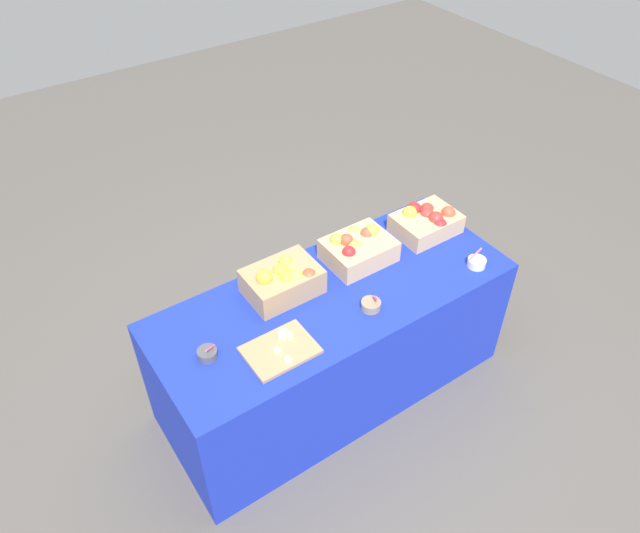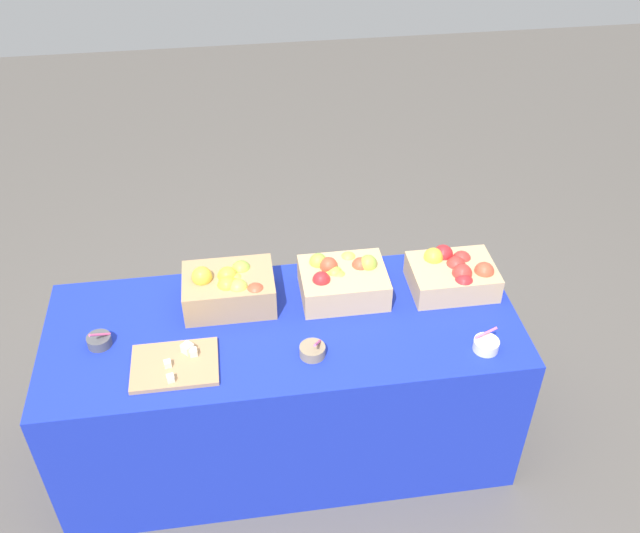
{
  "view_description": "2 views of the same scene",
  "coord_description": "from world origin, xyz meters",
  "px_view_note": "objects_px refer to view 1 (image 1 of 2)",
  "views": [
    {
      "loc": [
        -1.32,
        -1.82,
        2.89
      ],
      "look_at": [
        -0.03,
        0.07,
        0.89
      ],
      "focal_mm": 34.4,
      "sensor_mm": 36.0,
      "label": 1
    },
    {
      "loc": [
        -0.15,
        -2.08,
        2.67
      ],
      "look_at": [
        0.15,
        -0.01,
        1.02
      ],
      "focal_mm": 39.63,
      "sensor_mm": 36.0,
      "label": 2
    }
  ],
  "objects_px": {
    "sample_bowl_far": "(477,262)",
    "apple_crate_middle": "(358,248)",
    "sample_bowl_mid": "(208,354)",
    "apple_crate_left": "(427,221)",
    "sample_bowl_near": "(371,305)",
    "cutting_board_front": "(280,349)",
    "apple_crate_right": "(284,280)"
  },
  "relations": [
    {
      "from": "apple_crate_left",
      "to": "sample_bowl_mid",
      "type": "height_order",
      "value": "apple_crate_left"
    },
    {
      "from": "sample_bowl_mid",
      "to": "sample_bowl_far",
      "type": "distance_m",
      "value": 1.49
    },
    {
      "from": "sample_bowl_mid",
      "to": "sample_bowl_far",
      "type": "relative_size",
      "value": 0.98
    },
    {
      "from": "sample_bowl_far",
      "to": "apple_crate_middle",
      "type": "bearing_deg",
      "value": 140.19
    },
    {
      "from": "sample_bowl_near",
      "to": "sample_bowl_far",
      "type": "distance_m",
      "value": 0.67
    },
    {
      "from": "cutting_board_front",
      "to": "sample_bowl_mid",
      "type": "bearing_deg",
      "value": 151.65
    },
    {
      "from": "apple_crate_right",
      "to": "cutting_board_front",
      "type": "distance_m",
      "value": 0.4
    },
    {
      "from": "sample_bowl_mid",
      "to": "sample_bowl_near",
      "type": "bearing_deg",
      "value": -11.94
    },
    {
      "from": "apple_crate_right",
      "to": "cutting_board_front",
      "type": "xyz_separation_m",
      "value": [
        -0.22,
        -0.33,
        -0.07
      ]
    },
    {
      "from": "apple_crate_middle",
      "to": "sample_bowl_mid",
      "type": "xyz_separation_m",
      "value": [
        -0.98,
        -0.17,
        -0.05
      ]
    },
    {
      "from": "apple_crate_middle",
      "to": "sample_bowl_near",
      "type": "xyz_separation_m",
      "value": [
        -0.17,
        -0.34,
        -0.05
      ]
    },
    {
      "from": "apple_crate_left",
      "to": "sample_bowl_near",
      "type": "bearing_deg",
      "value": -153.67
    },
    {
      "from": "apple_crate_middle",
      "to": "apple_crate_right",
      "type": "bearing_deg",
      "value": -179.92
    },
    {
      "from": "apple_crate_middle",
      "to": "sample_bowl_far",
      "type": "distance_m",
      "value": 0.64
    },
    {
      "from": "apple_crate_left",
      "to": "sample_bowl_mid",
      "type": "xyz_separation_m",
      "value": [
        -1.45,
        -0.15,
        -0.05
      ]
    },
    {
      "from": "apple_crate_left",
      "to": "sample_bowl_near",
      "type": "relative_size",
      "value": 3.55
    },
    {
      "from": "apple_crate_left",
      "to": "sample_bowl_far",
      "type": "distance_m",
      "value": 0.39
    },
    {
      "from": "apple_crate_left",
      "to": "sample_bowl_near",
      "type": "height_order",
      "value": "apple_crate_left"
    },
    {
      "from": "cutting_board_front",
      "to": "sample_bowl_mid",
      "type": "height_order",
      "value": "sample_bowl_mid"
    },
    {
      "from": "apple_crate_left",
      "to": "apple_crate_right",
      "type": "distance_m",
      "value": 0.94
    },
    {
      "from": "apple_crate_right",
      "to": "sample_bowl_mid",
      "type": "height_order",
      "value": "apple_crate_right"
    },
    {
      "from": "apple_crate_middle",
      "to": "apple_crate_right",
      "type": "distance_m",
      "value": 0.47
    },
    {
      "from": "cutting_board_front",
      "to": "sample_bowl_far",
      "type": "bearing_deg",
      "value": -3.78
    },
    {
      "from": "sample_bowl_far",
      "to": "sample_bowl_near",
      "type": "bearing_deg",
      "value": 174.44
    },
    {
      "from": "apple_crate_right",
      "to": "sample_bowl_near",
      "type": "relative_size",
      "value": 3.71
    },
    {
      "from": "apple_crate_left",
      "to": "cutting_board_front",
      "type": "distance_m",
      "value": 1.2
    },
    {
      "from": "cutting_board_front",
      "to": "sample_bowl_far",
      "type": "height_order",
      "value": "sample_bowl_far"
    },
    {
      "from": "sample_bowl_near",
      "to": "apple_crate_left",
      "type": "bearing_deg",
      "value": 26.33
    },
    {
      "from": "sample_bowl_near",
      "to": "apple_crate_middle",
      "type": "bearing_deg",
      "value": 63.07
    },
    {
      "from": "apple_crate_left",
      "to": "sample_bowl_near",
      "type": "xyz_separation_m",
      "value": [
        -0.64,
        -0.32,
        -0.05
      ]
    },
    {
      "from": "apple_crate_right",
      "to": "sample_bowl_near",
      "type": "distance_m",
      "value": 0.45
    },
    {
      "from": "sample_bowl_far",
      "to": "sample_bowl_mid",
      "type": "bearing_deg",
      "value": 170.91
    }
  ]
}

